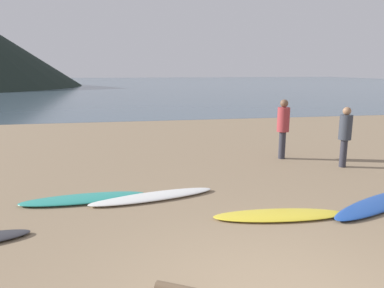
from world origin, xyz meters
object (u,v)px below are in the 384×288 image
object	(u,v)px
surfboard_3	(84,199)
surfboard_5	(279,215)
person_0	(283,124)
person_1	(345,132)
surfboard_6	(379,203)
surfboard_4	(153,196)

from	to	relation	value
surfboard_3	surfboard_5	bearing A→B (deg)	-26.87
person_0	person_1	size ratio (longest dim) A/B	1.07
surfboard_6	surfboard_3	bearing A→B (deg)	142.38
surfboard_4	surfboard_5	size ratio (longest dim) A/B	1.09
person_1	surfboard_5	bearing A→B (deg)	11.10
surfboard_4	surfboard_6	xyz separation A→B (m)	(4.11, -1.15, 0.00)
surfboard_3	surfboard_5	size ratio (longest dim) A/B	1.03
person_1	person_0	bearing A→B (deg)	-75.70
surfboard_3	surfboard_6	distance (m)	5.58
surfboard_6	person_0	world-z (taller)	person_0
surfboard_5	surfboard_6	bearing A→B (deg)	9.88
surfboard_3	surfboard_5	distance (m)	3.67
surfboard_4	person_1	world-z (taller)	person_1
surfboard_3	person_1	size ratio (longest dim) A/B	1.51
surfboard_4	person_0	xyz separation A→B (m)	(3.87, 2.60, 0.95)
surfboard_5	person_1	xyz separation A→B (m)	(2.99, 2.76, 0.88)
surfboard_6	person_0	bearing A→B (deg)	69.24
surfboard_5	person_0	distance (m)	4.40
person_0	surfboard_6	bearing A→B (deg)	25.71
surfboard_3	surfboard_6	xyz separation A→B (m)	(5.43, -1.27, 0.00)
surfboard_4	surfboard_5	xyz separation A→B (m)	(2.06, -1.30, -0.01)
surfboard_6	surfboard_5	bearing A→B (deg)	159.73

